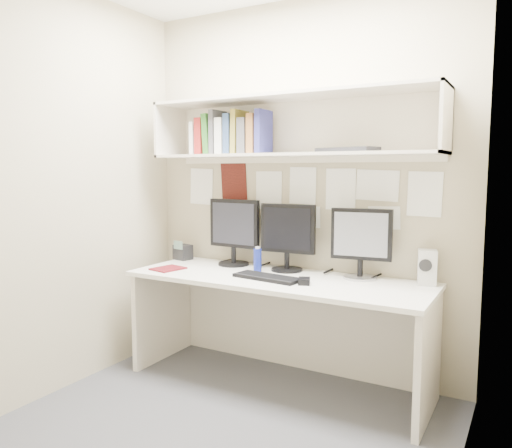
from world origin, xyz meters
The scene contains 19 objects.
floor centered at (0.00, 0.00, 0.00)m, with size 2.40×2.00×0.01m, color #434348.
wall_back centered at (0.00, 1.00, 1.30)m, with size 2.40×0.02×2.60m, color tan.
wall_front centered at (0.00, -1.00, 1.30)m, with size 2.40×0.02×2.60m, color tan.
wall_left centered at (-1.20, 0.00, 1.30)m, with size 0.02×2.00×2.60m, color tan.
wall_right centered at (1.20, 0.00, 1.30)m, with size 0.02×2.00×2.60m, color tan.
desk centered at (0.00, 0.65, 0.37)m, with size 2.00×0.70×0.73m.
overhead_hutch centered at (0.00, 0.86, 1.72)m, with size 2.00×0.38×0.40m.
pinned_papers centered at (0.00, 0.99, 1.25)m, with size 1.92×0.01×0.48m, color white, non-canonical shape.
monitor_left centered at (-0.47, 0.87, 0.99)m, with size 0.42×0.23×0.48m.
monitor_center centered at (-0.03, 0.87, 0.98)m, with size 0.40×0.22×0.47m.
monitor_right centered at (0.49, 0.87, 0.98)m, with size 0.39×0.21×0.45m.
keyboard centered at (-0.03, 0.55, 0.74)m, with size 0.45×0.16×0.02m, color black.
mouse centered at (0.23, 0.55, 0.75)m, with size 0.07×0.11×0.03m, color black.
speaker centered at (0.90, 0.90, 0.84)m, with size 0.13×0.13×0.22m.
blue_bottle centered at (-0.20, 0.74, 0.81)m, with size 0.06×0.06×0.17m.
maroon_notebook centered at (-0.79, 0.49, 0.74)m, with size 0.17×0.21×0.01m, color maroon.
desk_phone centered at (-0.94, 0.86, 0.79)m, with size 0.14×0.14×0.15m.
book_stack centered at (-0.46, 0.81, 1.68)m, with size 0.58×0.19×0.31m.
hutch_tray centered at (0.42, 0.77, 1.55)m, with size 0.40×0.15×0.03m, color black.
Camera 1 is at (1.46, -2.23, 1.43)m, focal length 35.00 mm.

